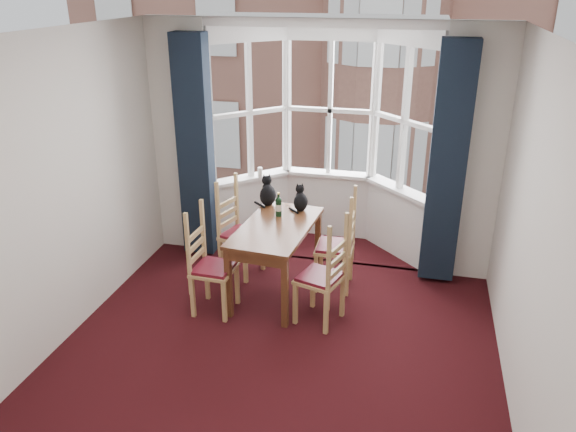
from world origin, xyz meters
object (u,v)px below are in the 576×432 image
(chair_right_far, at_px, (343,248))
(cat_left, at_px, (268,193))
(chair_right_near, at_px, (328,281))
(candle_tall, at_px, (260,172))
(cat_right, at_px, (301,200))
(chair_left_far, at_px, (235,234))
(wine_bottle, at_px, (279,206))
(chair_left_near, at_px, (206,268))
(dining_table, at_px, (276,235))

(chair_right_far, xyz_separation_m, cat_left, (-0.92, 0.27, 0.46))
(cat_left, bearing_deg, chair_right_near, -48.83)
(candle_tall, bearing_deg, cat_right, -48.12)
(chair_left_far, height_order, wine_bottle, wine_bottle)
(chair_right_near, xyz_separation_m, cat_right, (-0.48, 0.93, 0.44))
(chair_left_far, bearing_deg, chair_right_near, -33.75)
(chair_left_far, distance_m, cat_right, 0.87)
(chair_right_near, bearing_deg, chair_left_near, -178.19)
(chair_left_near, bearing_deg, dining_table, 38.61)
(chair_left_near, bearing_deg, wine_bottle, 52.45)
(chair_right_near, bearing_deg, chair_left_far, 146.25)
(chair_left_near, xyz_separation_m, cat_right, (0.77, 0.97, 0.44))
(dining_table, height_order, candle_tall, candle_tall)
(chair_right_far, xyz_separation_m, wine_bottle, (-0.71, -0.03, 0.44))
(chair_left_near, distance_m, chair_right_far, 1.50)
(chair_right_near, relative_size, cat_right, 3.05)
(candle_tall, bearing_deg, dining_table, -66.77)
(chair_left_far, relative_size, wine_bottle, 3.44)
(wine_bottle, bearing_deg, cat_right, 48.61)
(cat_right, height_order, candle_tall, cat_right)
(chair_left_far, relative_size, cat_left, 2.62)
(cat_left, bearing_deg, chair_left_near, -109.35)
(chair_right_near, xyz_separation_m, chair_right_far, (0.03, 0.74, 0.00))
(dining_table, height_order, chair_right_near, chair_right_near)
(cat_left, bearing_deg, wine_bottle, -55.79)
(dining_table, relative_size, cat_left, 3.82)
(chair_left_far, height_order, cat_left, cat_left)
(chair_left_far, relative_size, chair_right_near, 1.00)
(chair_left_far, xyz_separation_m, chair_right_near, (1.23, -0.82, 0.00))
(cat_left, distance_m, candle_tall, 0.75)
(chair_right_far, bearing_deg, chair_left_far, 176.20)
(chair_right_far, xyz_separation_m, cat_right, (-0.52, 0.19, 0.44))
(cat_right, distance_m, candle_tall, 1.04)
(chair_right_far, height_order, candle_tall, candle_tall)
(chair_right_near, xyz_separation_m, candle_tall, (-1.17, 1.70, 0.46))
(chair_left_far, distance_m, candle_tall, 0.99)
(dining_table, relative_size, candle_tall, 10.47)
(cat_right, bearing_deg, dining_table, -108.05)
(chair_left_far, xyz_separation_m, cat_right, (0.75, 0.11, 0.44))
(cat_left, distance_m, cat_right, 0.41)
(wine_bottle, bearing_deg, dining_table, -81.39)
(chair_left_near, height_order, chair_left_far, same)
(chair_left_far, bearing_deg, wine_bottle, -11.75)
(chair_left_near, relative_size, chair_left_far, 1.00)
(cat_left, height_order, candle_tall, cat_left)
(chair_left_near, relative_size, chair_right_near, 1.00)
(cat_left, xyz_separation_m, wine_bottle, (0.21, -0.30, -0.02))
(chair_left_far, xyz_separation_m, wine_bottle, (0.55, -0.11, 0.44))
(wine_bottle, bearing_deg, chair_right_near, -46.23)
(chair_left_near, distance_m, cat_right, 1.31)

